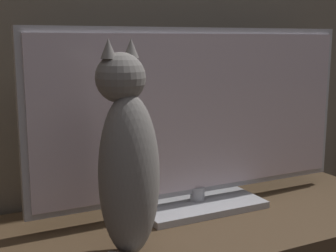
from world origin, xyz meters
TOP-DOWN VIEW (x-y plane):
  - tv at (0.02, 0.99)m, footprint 1.03×0.23m
  - cat at (-0.29, 0.78)m, footprint 0.22×0.27m

SIDE VIEW (x-z plane):
  - cat at x=-0.29m, z-range 0.45..0.96m
  - tv at x=0.02m, z-range 0.48..1.02m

